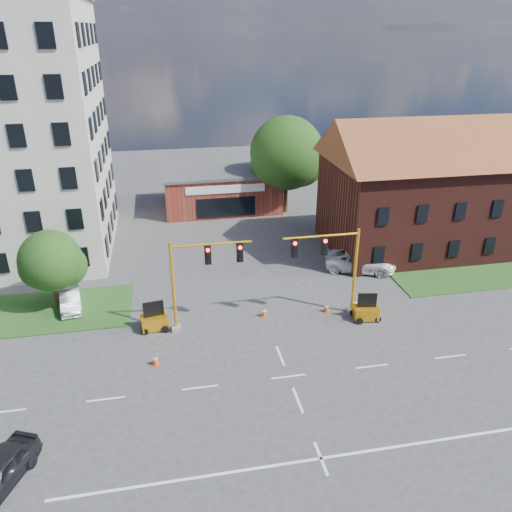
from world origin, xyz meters
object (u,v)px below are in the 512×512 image
trailer_west (155,321)px  trailer_east (366,311)px  signal_mast_east (332,263)px  pickup_white (360,261)px  signal_mast_west (199,274)px

trailer_west → trailer_east: 14.07m
signal_mast_east → pickup_white: 8.39m
signal_mast_west → pickup_white: (13.43, 6.18, -3.14)m
pickup_white → trailer_east: bearing=-176.4°
signal_mast_west → trailer_east: signal_mast_west is taller
signal_mast_east → trailer_east: 4.16m
signal_mast_west → signal_mast_east: 8.71m
signal_mast_east → trailer_west: signal_mast_east is taller
signal_mast_west → trailer_east: 11.53m
trailer_west → trailer_east: bearing=-14.2°
trailer_east → signal_mast_west: bearing=-175.7°
trailer_west → pickup_white: 17.41m
pickup_white → signal_mast_east: bearing=165.0°
signal_mast_west → pickup_white: signal_mast_west is taller
signal_mast_east → signal_mast_west: bearing=180.0°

